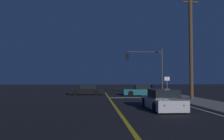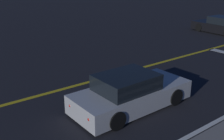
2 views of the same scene
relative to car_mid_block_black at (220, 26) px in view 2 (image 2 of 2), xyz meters
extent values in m
cube|color=gold|center=(2.54, -14.32, -0.58)|extent=(0.20, 36.92, 0.01)
cube|color=white|center=(8.06, -14.32, -0.58)|extent=(0.16, 36.92, 0.01)
cube|color=black|center=(-0.06, 0.00, -0.14)|extent=(4.40, 2.04, 0.68)
cube|color=black|center=(0.20, -0.01, 0.46)|extent=(2.06, 1.68, 0.60)
cylinder|color=black|center=(-1.44, -0.81, -0.26)|extent=(0.65, 0.25, 0.64)
cylinder|color=black|center=(-1.37, 0.93, -0.26)|extent=(0.65, 0.25, 0.64)
sphere|color=#FFF4CC|center=(-2.19, -0.48, -0.06)|extent=(0.18, 0.18, 0.18)
sphere|color=#FFF4CC|center=(-2.14, 0.67, -0.06)|extent=(0.18, 0.18, 0.18)
cube|color=#B2B5BA|center=(5.53, -14.39, -0.14)|extent=(1.89, 4.54, 0.68)
cube|color=black|center=(5.53, -14.66, 0.46)|extent=(1.60, 2.10, 0.60)
cylinder|color=black|center=(4.66, -13.00, -0.26)|extent=(0.23, 0.64, 0.64)
cylinder|color=black|center=(6.37, -12.98, -0.26)|extent=(0.23, 0.64, 0.64)
cylinder|color=black|center=(4.69, -15.80, -0.26)|extent=(0.23, 0.64, 0.64)
cylinder|color=black|center=(6.41, -15.78, -0.26)|extent=(0.23, 0.64, 0.64)
sphere|color=#FFF4CC|center=(4.94, -12.19, -0.06)|extent=(0.18, 0.18, 0.18)
sphere|color=#FFF4CC|center=(6.08, -12.18, -0.06)|extent=(0.18, 0.18, 0.18)
sphere|color=red|center=(4.99, -16.60, -0.06)|extent=(0.14, 0.14, 0.14)
sphere|color=red|center=(6.13, -16.59, -0.06)|extent=(0.14, 0.14, 0.14)
camera|label=1|loc=(1.11, -29.06, 1.44)|focal=35.88mm
camera|label=2|loc=(12.32, -20.44, 4.13)|focal=43.80mm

